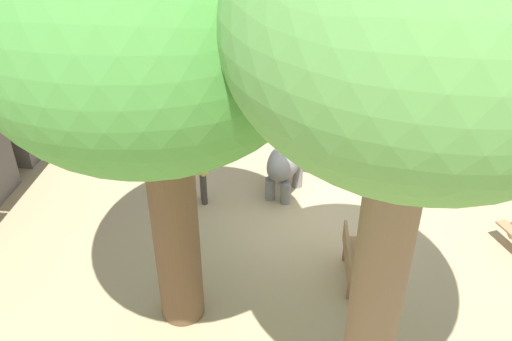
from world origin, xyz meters
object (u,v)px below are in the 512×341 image
market_stall_green (51,72)px  feed_bucket (340,147)px  elephant (288,159)px  shade_tree_secondary (156,32)px  person_handler (202,167)px  market_stall_teal (8,110)px  picnic_table_far (205,81)px  shade_tree_main (419,37)px  wooden_bench (352,260)px

market_stall_green → feed_bucket: bearing=-102.1°
elephant → feed_bucket: elephant is taller
shade_tree_secondary → person_handler: bearing=4.9°
market_stall_teal → person_handler: bearing=-108.7°
elephant → picnic_table_far: (4.85, 2.93, -0.24)m
elephant → shade_tree_main: size_ratio=0.25×
market_stall_teal → feed_bucket: size_ratio=7.00×
elephant → shade_tree_main: 7.40m
shade_tree_main → wooden_bench: shade_tree_main is taller
market_stall_teal → feed_bucket: bearing=-85.1°
person_handler → feed_bucket: 4.17m
elephant → wooden_bench: size_ratio=1.32×
wooden_bench → picnic_table_far: bearing=-153.7°
shade_tree_secondary → feed_bucket: shade_tree_secondary is taller
person_handler → picnic_table_far: 5.72m
shade_tree_main → feed_bucket: 9.09m
elephant → wooden_bench: (-2.96, -1.43, -0.36)m
shade_tree_main → shade_tree_secondary: (1.24, 3.13, -0.48)m
wooden_bench → market_stall_teal: market_stall_teal is taller
shade_tree_main → shade_tree_secondary: bearing=68.3°
elephant → person_handler: bearing=131.0°
person_handler → market_stall_green: size_ratio=0.64×
shade_tree_main → wooden_bench: (2.44, 0.11, -5.18)m
picnic_table_far → market_stall_green: (-1.14, 4.48, 0.55)m
picnic_table_far → market_stall_teal: 5.86m
wooden_bench → shade_tree_secondary: bearing=-71.3°
shade_tree_main → person_handler: bearing=36.5°
person_handler → market_stall_green: market_stall_green is taller
elephant → picnic_table_far: size_ratio=0.91×
shade_tree_secondary → market_stall_teal: bearing=47.9°
feed_bucket → shade_tree_secondary: bearing=154.4°
person_handler → market_stall_green: bearing=123.2°
feed_bucket → market_stall_green: bearing=77.9°
market_stall_teal → shade_tree_main: bearing=-126.0°
shade_tree_secondary → wooden_bench: (1.19, -3.02, -4.70)m
shade_tree_main → market_stall_green: shade_tree_main is taller
wooden_bench → market_stall_green: size_ratio=0.56×
market_stall_green → feed_bucket: size_ratio=7.00×
market_stall_green → picnic_table_far: bearing=-75.7°
shade_tree_main → picnic_table_far: bearing=23.6°
wooden_bench → person_handler: bearing=-126.4°
picnic_table_far → wooden_bench: bearing=61.9°
shade_tree_main → shade_tree_secondary: shade_tree_main is taller
shade_tree_secondary → picnic_table_far: 10.19m
shade_tree_secondary → wooden_bench: 5.71m
person_handler → market_stall_teal: bearing=143.4°
wooden_bench → market_stall_green: (6.66, 8.84, 0.67)m
shade_tree_secondary → market_stall_teal: 8.82m
shade_tree_main → wooden_bench: bearing=2.6°
shade_tree_secondary → shade_tree_main: bearing=-111.7°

